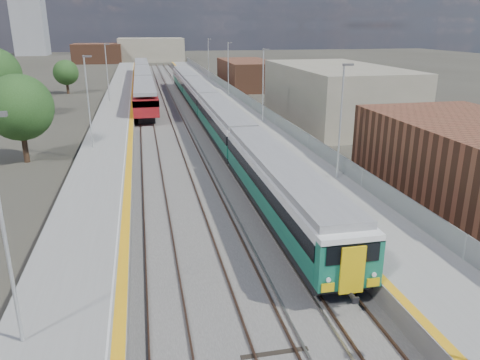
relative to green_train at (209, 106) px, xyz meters
name	(u,v)px	position (x,y,z in m)	size (l,w,h in m)	color
ground	(193,119)	(-1.50, 3.68, -2.09)	(320.00, 320.00, 0.00)	#47443A
ballast_bed	(173,116)	(-3.75, 6.18, -2.06)	(10.50, 155.00, 0.06)	#565451
tracks	(176,113)	(-3.15, 7.86, -1.99)	(8.96, 160.00, 0.17)	#4C3323
platform_right	(232,110)	(3.78, 6.18, -1.56)	(4.70, 155.00, 8.52)	slate
platform_left	(116,114)	(-10.55, 6.17, -1.58)	(4.30, 155.00, 8.52)	slate
buildings	(93,26)	(-19.62, 92.28, 8.61)	(72.00, 185.50, 40.00)	brown
green_train	(209,106)	(0.00, 0.00, 0.00)	(2.70, 75.30, 2.97)	black
red_train	(143,79)	(-7.00, 29.09, 0.07)	(2.91, 58.90, 3.67)	black
tree_a	(19,108)	(-17.01, -12.25, 2.43)	(5.31, 5.31, 7.19)	#382619
tree_c	(66,73)	(-19.26, 29.89, 1.35)	(4.04, 4.04, 5.48)	#382619
tree_d	(357,79)	(23.21, 11.36, 1.38)	(4.08, 4.08, 5.53)	#382619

